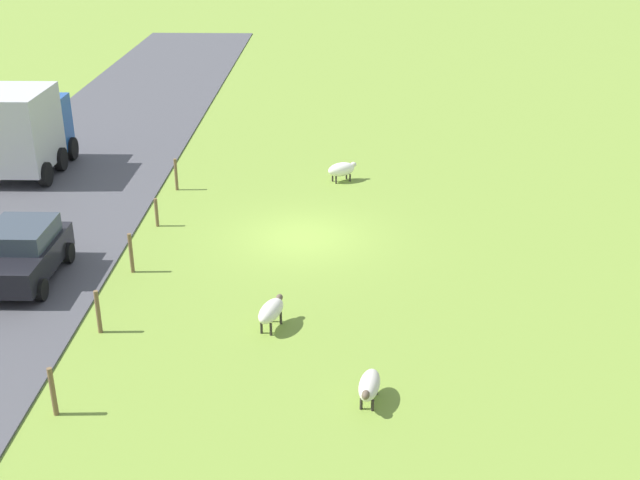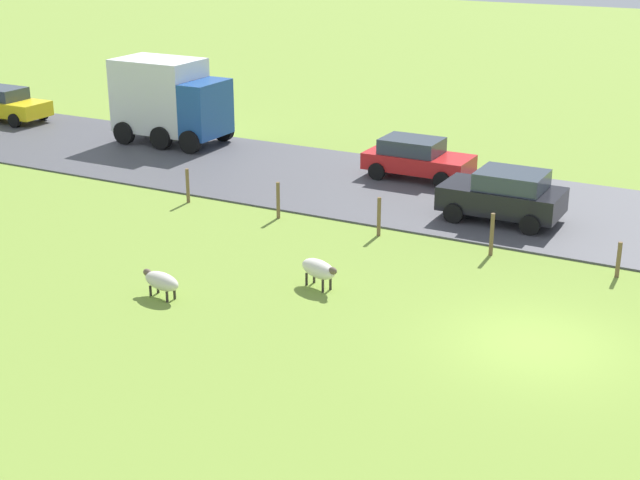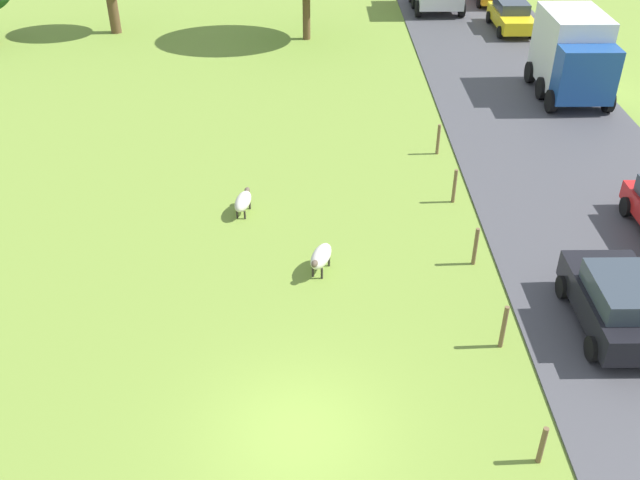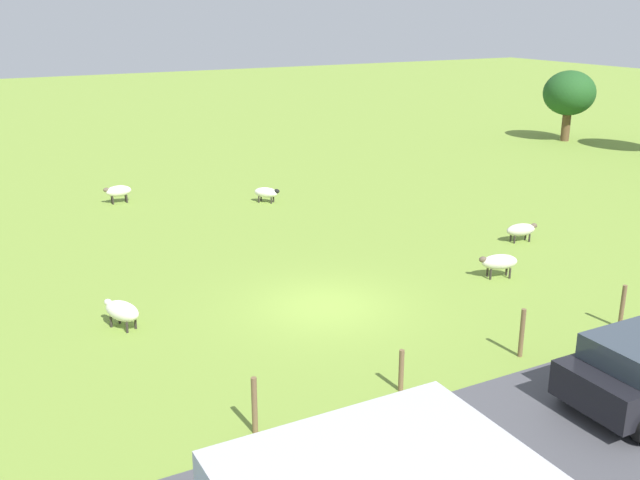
{
  "view_description": "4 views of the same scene",
  "coord_description": "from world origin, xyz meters",
  "px_view_note": "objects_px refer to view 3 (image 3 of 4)",
  "views": [
    {
      "loc": [
        -1.2,
        24.8,
        10.98
      ],
      "look_at": [
        -0.68,
        4.18,
        1.77
      ],
      "focal_mm": 44.91,
      "sensor_mm": 36.0,
      "label": 1
    },
    {
      "loc": [
        -19.52,
        -4.71,
        9.63
      ],
      "look_at": [
        -0.29,
        5.58,
        1.73
      ],
      "focal_mm": 51.59,
      "sensor_mm": 36.0,
      "label": 2
    },
    {
      "loc": [
        0.35,
        -10.75,
        12.36
      ],
      "look_at": [
        0.56,
        5.97,
        1.19
      ],
      "focal_mm": 39.79,
      "sensor_mm": 36.0,
      "label": 3
    },
    {
      "loc": [
        17.31,
        -9.47,
        8.43
      ],
      "look_at": [
        -0.63,
        0.16,
        1.85
      ],
      "focal_mm": 40.71,
      "sensor_mm": 36.0,
      "label": 4
    }
  ],
  "objects_px": {
    "car_1": "(511,15)",
    "car_4": "(621,302)",
    "truck_1": "(573,54)",
    "sheep_2": "(243,201)",
    "sheep_0": "(321,257)"
  },
  "relations": [
    {
      "from": "car_1",
      "to": "car_4",
      "type": "bearing_deg",
      "value": -97.22
    },
    {
      "from": "truck_1",
      "to": "sheep_2",
      "type": "bearing_deg",
      "value": -144.01
    },
    {
      "from": "truck_1",
      "to": "sheep_0",
      "type": "bearing_deg",
      "value": -130.12
    },
    {
      "from": "sheep_2",
      "to": "car_4",
      "type": "relative_size",
      "value": 0.34
    },
    {
      "from": "sheep_2",
      "to": "car_1",
      "type": "xyz_separation_m",
      "value": [
        13.45,
        19.54,
        0.42
      ]
    },
    {
      "from": "car_1",
      "to": "car_4",
      "type": "height_order",
      "value": "car_4"
    },
    {
      "from": "sheep_2",
      "to": "car_4",
      "type": "xyz_separation_m",
      "value": [
        10.21,
        -5.97,
        0.46
      ]
    },
    {
      "from": "truck_1",
      "to": "car_1",
      "type": "xyz_separation_m",
      "value": [
        -0.26,
        9.59,
        -1.05
      ]
    },
    {
      "from": "truck_1",
      "to": "car_4",
      "type": "bearing_deg",
      "value": -102.37
    },
    {
      "from": "sheep_0",
      "to": "car_4",
      "type": "bearing_deg",
      "value": -19.06
    },
    {
      "from": "car_1",
      "to": "car_4",
      "type": "relative_size",
      "value": 1.13
    },
    {
      "from": "sheep_0",
      "to": "truck_1",
      "type": "distance_m",
      "value": 17.41
    },
    {
      "from": "sheep_2",
      "to": "car_4",
      "type": "distance_m",
      "value": 11.84
    },
    {
      "from": "sheep_0",
      "to": "sheep_2",
      "type": "relative_size",
      "value": 1.02
    },
    {
      "from": "sheep_0",
      "to": "car_1",
      "type": "xyz_separation_m",
      "value": [
        10.93,
        22.86,
        0.34
      ]
    }
  ]
}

